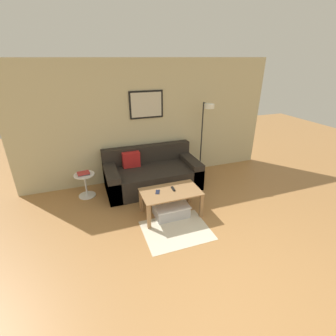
% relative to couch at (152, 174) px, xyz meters
% --- Properties ---
extents(ground_plane, '(16.00, 16.00, 0.00)m').
position_rel_couch_xyz_m(ground_plane, '(0.15, -3.03, -0.28)').
color(ground_plane, '#A87542').
extents(wall_back, '(5.60, 0.09, 2.55)m').
position_rel_couch_xyz_m(wall_back, '(0.15, 0.52, 1.00)').
color(wall_back, '#C6BC93').
rests_on(wall_back, ground_plane).
extents(area_rug, '(1.05, 0.85, 0.01)m').
position_rel_couch_xyz_m(area_rug, '(-0.05, -1.57, -0.28)').
color(area_rug, beige).
rests_on(area_rug, ground_plane).
extents(couch, '(1.94, 0.99, 0.81)m').
position_rel_couch_xyz_m(couch, '(0.00, 0.00, 0.00)').
color(couch, '#28231E').
rests_on(couch, ground_plane).
extents(coffee_table, '(1.01, 0.59, 0.46)m').
position_rel_couch_xyz_m(coffee_table, '(0.02, -1.10, 0.09)').
color(coffee_table, '#997047').
rests_on(coffee_table, ground_plane).
extents(storage_bin, '(0.60, 0.42, 0.22)m').
position_rel_couch_xyz_m(storage_bin, '(0.01, -1.15, -0.17)').
color(storage_bin, '#B2B2B7').
rests_on(storage_bin, ground_plane).
extents(floor_lamp, '(0.21, 0.47, 1.68)m').
position_rel_couch_xyz_m(floor_lamp, '(1.27, 0.08, 0.95)').
color(floor_lamp, black).
rests_on(floor_lamp, ground_plane).
extents(side_table, '(0.39, 0.39, 0.48)m').
position_rel_couch_xyz_m(side_table, '(-1.35, 0.05, 0.01)').
color(side_table, white).
rests_on(side_table, ground_plane).
extents(book_stack, '(0.25, 0.20, 0.04)m').
position_rel_couch_xyz_m(book_stack, '(-1.35, 0.05, 0.22)').
color(book_stack, '#4C4C51').
rests_on(book_stack, side_table).
extents(remote_control, '(0.05, 0.15, 0.02)m').
position_rel_couch_xyz_m(remote_control, '(0.08, -1.05, 0.19)').
color(remote_control, black).
rests_on(remote_control, coffee_table).
extents(cell_phone, '(0.11, 0.15, 0.01)m').
position_rel_couch_xyz_m(cell_phone, '(-0.20, -1.06, 0.18)').
color(cell_phone, '#1E2338').
rests_on(cell_phone, coffee_table).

